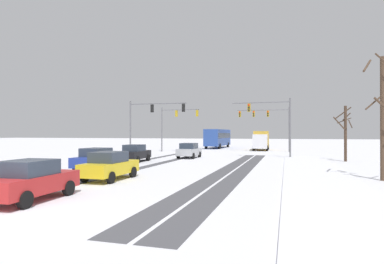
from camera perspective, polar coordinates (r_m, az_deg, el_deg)
ground_plane at (r=12.37m, az=-29.11°, el=-12.69°), size 300.00×300.00×0.00m
wheel_track_left_lane at (r=23.71m, az=9.10°, el=-6.70°), size 1.13×32.78×0.01m
wheel_track_right_lane at (r=27.17m, az=-13.83°, el=-5.87°), size 0.79×32.78×0.01m
wheel_track_center at (r=23.91m, az=6.05°, el=-6.65°), size 1.10×32.78×0.01m
wheel_track_oncoming at (r=25.87m, az=-8.40°, el=-6.16°), size 0.90×32.78×0.01m
sidewalk_kerb_right at (r=22.12m, az=21.11°, el=-7.01°), size 4.00×32.78×0.12m
traffic_signal_far_left at (r=47.02m, az=-3.11°, el=2.15°), size 5.78×0.40×6.50m
traffic_signal_far_right at (r=48.34m, az=13.25°, el=2.34°), size 7.54×0.44×6.50m
traffic_signal_near_right at (r=36.38m, az=14.21°, el=2.57°), size 6.41×0.38×6.50m
traffic_signal_near_left at (r=37.63m, az=-7.52°, el=2.83°), size 6.95×0.54×6.50m
car_silver_lead at (r=34.89m, az=-0.52°, el=-3.29°), size 1.87×4.12×1.62m
car_black_second at (r=30.63m, az=-10.11°, el=-3.71°), size 1.99×4.18×1.62m
car_blue_third at (r=24.23m, az=-16.48°, el=-4.62°), size 1.94×4.16×1.62m
car_yellow_cab_fourth at (r=19.20m, az=-14.38°, el=-5.78°), size 1.85×4.11×1.62m
car_red_fifth at (r=14.39m, az=-26.68°, el=-7.62°), size 2.00×4.18×1.62m
bus_oncoming at (r=59.02m, az=4.61°, el=-0.90°), size 2.88×11.06×3.38m
box_truck_delivery at (r=52.13m, az=12.14°, el=-1.37°), size 2.42×7.44×3.02m
bare_tree_sidewalk_near at (r=21.15m, az=30.71°, el=2.93°), size 2.29×2.26×7.16m
bare_tree_sidewalk_mid at (r=33.87m, az=25.48°, el=0.15°), size 1.75×1.93×5.29m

